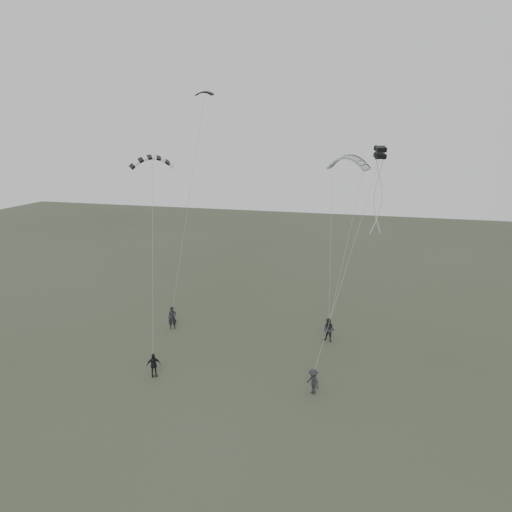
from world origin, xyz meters
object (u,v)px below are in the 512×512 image
(kite_dark_small, at_px, (204,92))
(flyer_far, at_px, (313,382))
(flyer_right, at_px, (329,330))
(kite_striped, at_px, (152,157))
(kite_pale_large, at_px, (348,157))
(flyer_left, at_px, (172,318))
(flyer_center, at_px, (153,365))
(kite_box, at_px, (380,152))

(kite_dark_small, bearing_deg, flyer_far, -44.41)
(flyer_right, relative_size, kite_striped, 0.63)
(flyer_far, relative_size, kite_pale_large, 0.43)
(kite_dark_small, bearing_deg, flyer_left, -105.61)
(flyer_center, distance_m, kite_striped, 14.16)
(flyer_far, distance_m, kite_dark_small, 24.86)
(flyer_left, relative_size, flyer_center, 1.18)
(flyer_left, relative_size, kite_box, 2.63)
(kite_pale_large, xyz_separation_m, kite_striped, (-12.25, -11.79, 0.39))
(flyer_left, distance_m, flyer_right, 12.94)
(flyer_left, distance_m, kite_pale_large, 20.04)
(flyer_right, height_order, flyer_center, flyer_right)
(flyer_left, relative_size, flyer_right, 1.01)
(flyer_right, bearing_deg, flyer_far, -73.96)
(flyer_right, bearing_deg, flyer_center, -124.67)
(flyer_right, distance_m, kite_dark_small, 21.86)
(flyer_center, distance_m, kite_pale_large, 23.22)
(flyer_far, relative_size, kite_striped, 0.55)
(kite_dark_small, xyz_separation_m, kite_pale_large, (11.67, 3.07, -5.27))
(flyer_right, bearing_deg, flyer_left, -160.95)
(flyer_center, bearing_deg, flyer_right, 2.35)
(kite_dark_small, distance_m, kite_pale_large, 13.17)
(kite_dark_small, relative_size, kite_pale_large, 0.39)
(flyer_right, height_order, kite_striped, kite_striped)
(flyer_left, xyz_separation_m, kite_pale_large, (13.16, 7.77, 12.97))
(flyer_center, xyz_separation_m, kite_dark_small, (-0.85, 12.73, 18.39))
(flyer_right, height_order, flyer_far, flyer_right)
(flyer_left, xyz_separation_m, flyer_right, (12.91, 0.87, -0.01))
(flyer_right, bearing_deg, kite_striped, -142.61)
(flyer_center, distance_m, kite_dark_small, 22.38)
(kite_dark_small, bearing_deg, kite_box, -19.27)
(flyer_far, bearing_deg, flyer_center, -134.51)
(kite_dark_small, height_order, kite_pale_large, kite_dark_small)
(kite_pale_large, bearing_deg, kite_dark_small, -140.05)
(flyer_center, relative_size, kite_box, 2.23)
(kite_striped, bearing_deg, flyer_far, -48.58)
(kite_dark_small, bearing_deg, kite_striped, -91.80)
(flyer_right, height_order, kite_box, kite_box)
(flyer_far, distance_m, kite_box, 15.59)
(flyer_center, bearing_deg, kite_pale_large, 17.83)
(kite_striped, distance_m, kite_box, 15.48)
(flyer_left, distance_m, flyer_center, 8.38)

